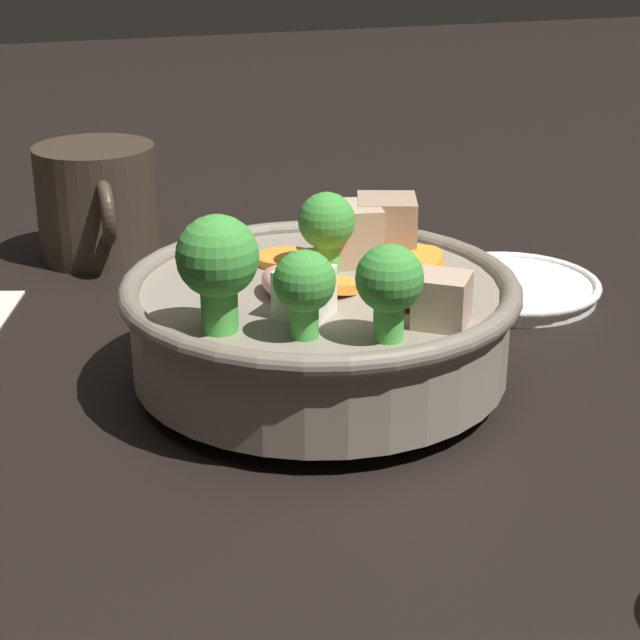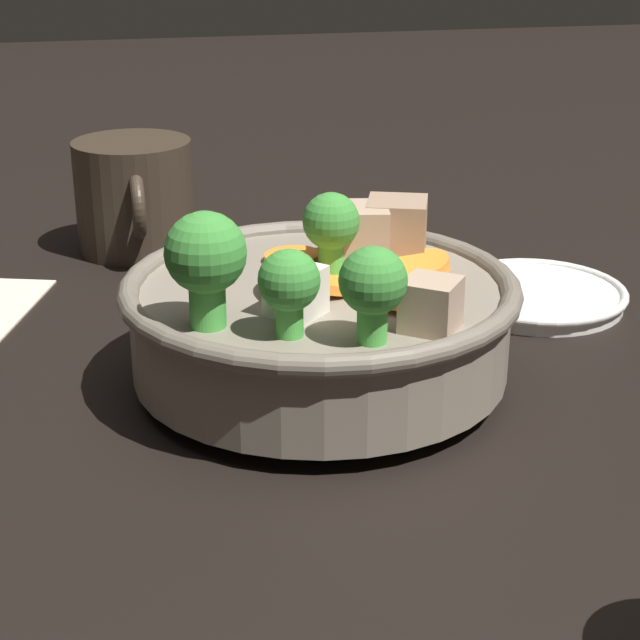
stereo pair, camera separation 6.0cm
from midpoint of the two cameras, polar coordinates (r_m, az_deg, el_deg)
The scene contains 4 objects.
ground_plane at distance 0.62m, azimuth -2.79°, elevation -3.50°, with size 3.00×3.00×0.00m, color black.
stirfry_bowl at distance 0.60m, azimuth -2.85°, elevation 0.25°, with size 0.22×0.22×0.12m.
side_saucer at distance 0.75m, azimuth 7.94°, elevation 1.72°, with size 0.12×0.12×0.01m.
dark_mug at distance 0.84m, azimuth -13.82°, elevation 6.08°, with size 0.11×0.09×0.09m.
Camera 1 is at (0.53, -0.18, 0.27)m, focal length 60.00 mm.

